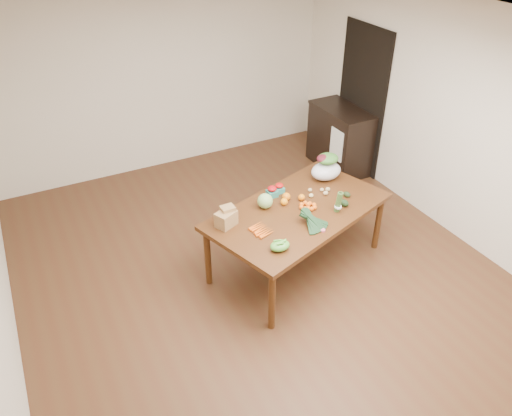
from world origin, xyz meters
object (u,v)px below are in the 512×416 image
paper_bag (226,218)px  asparagus_bundle (339,202)px  dining_table (297,237)px  cabbage (265,201)px  mandarin_cluster (308,206)px  kale_bunch (315,221)px  salad_bag (326,168)px  cabinet (340,139)px

paper_bag → asparagus_bundle: bearing=-15.4°
dining_table → paper_bag: size_ratio=7.15×
cabbage → mandarin_cluster: (0.40, -0.23, -0.04)m
dining_table → kale_bunch: 0.58m
cabbage → salad_bag: (0.92, 0.22, 0.06)m
kale_bunch → paper_bag: bearing=132.9°
dining_table → kale_bunch: bearing=-111.7°
dining_table → asparagus_bundle: bearing=-52.4°
cabbage → salad_bag: size_ratio=0.45×
dining_table → mandarin_cluster: (0.09, -0.04, 0.42)m
paper_bag → cabbage: paper_bag is taller
cabinet → paper_bag: paper_bag is taller
cabinet → salad_bag: bearing=-131.7°
kale_bunch → salad_bag: bearing=32.1°
cabinet → asparagus_bundle: bearing=-126.5°
cabinet → paper_bag: 3.06m
cabinet → kale_bunch: cabinet is taller
paper_bag → salad_bag: bearing=12.9°
mandarin_cluster → kale_bunch: kale_bunch is taller
dining_table → salad_bag: (0.62, 0.41, 0.52)m
mandarin_cluster → cabbage: bearing=149.8°
dining_table → salad_bag: size_ratio=5.31×
dining_table → salad_bag: bearing=15.7°
cabbage → kale_bunch: (0.28, -0.55, -0.00)m
dining_table → cabinet: size_ratio=1.93×
kale_bunch → salad_bag: 1.00m
dining_table → cabinet: bearing=26.0°
dining_table → salad_bag: 0.91m
salad_bag → asparagus_bundle: bearing=-113.6°
cabinet → mandarin_cluster: 2.43m
mandarin_cluster → kale_bunch: (-0.12, -0.32, 0.04)m
dining_table → paper_bag: (-0.81, 0.08, 0.47)m
cabbage → asparagus_bundle: bearing=-33.7°
cabinet → asparagus_bundle: asparagus_bundle is taller
mandarin_cluster → kale_bunch: 0.34m
cabbage → salad_bag: salad_bag is taller
dining_table → asparagus_bundle: asparagus_bundle is taller
dining_table → mandarin_cluster: size_ratio=10.92×
dining_table → cabbage: (-0.30, 0.19, 0.46)m
cabinet → asparagus_bundle: size_ratio=4.08×
cabinet → salad_bag: 1.78m
kale_bunch → salad_bag: size_ratio=1.08×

